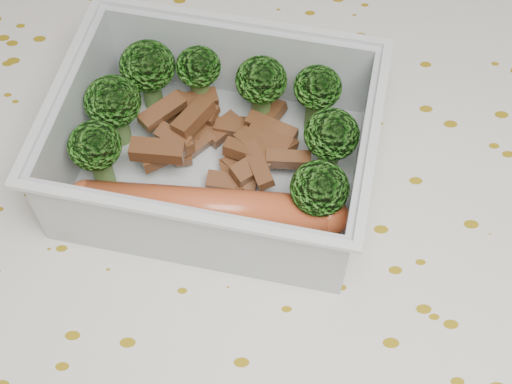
{
  "coord_description": "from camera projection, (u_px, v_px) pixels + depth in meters",
  "views": [
    {
      "loc": [
        -0.0,
        -0.23,
        1.15
      ],
      "look_at": [
        0.0,
        0.01,
        0.78
      ],
      "focal_mm": 50.0,
      "sensor_mm": 36.0,
      "label": 1
    }
  ],
  "objects": [
    {
      "name": "sausage",
      "position": [
        206.0,
        208.0,
        0.43
      ],
      "size": [
        0.17,
        0.04,
        0.03
      ],
      "color": "#BC4E28",
      "rests_on": "lunch_container"
    },
    {
      "name": "broccoli_florets",
      "position": [
        218.0,
        112.0,
        0.45
      ],
      "size": [
        0.18,
        0.13,
        0.05
      ],
      "color": "#608C3F",
      "rests_on": "lunch_container"
    },
    {
      "name": "meat_pile",
      "position": [
        225.0,
        140.0,
        0.47
      ],
      "size": [
        0.11,
        0.08,
        0.03
      ],
      "color": "brown",
      "rests_on": "lunch_container"
    },
    {
      "name": "dining_table",
      "position": [
        254.0,
        281.0,
        0.53
      ],
      "size": [
        1.4,
        0.9,
        0.75
      ],
      "color": "brown",
      "rests_on": "ground"
    },
    {
      "name": "tablecloth",
      "position": [
        254.0,
        249.0,
        0.49
      ],
      "size": [
        1.46,
        0.96,
        0.19
      ],
      "color": "silver",
      "rests_on": "dining_table"
    },
    {
      "name": "lunch_container",
      "position": [
        216.0,
        152.0,
        0.46
      ],
      "size": [
        0.23,
        0.19,
        0.07
      ],
      "color": "silver",
      "rests_on": "tablecloth"
    }
  ]
}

